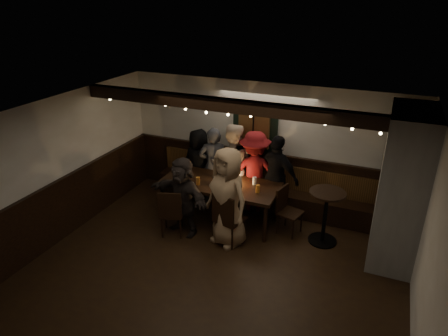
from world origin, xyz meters
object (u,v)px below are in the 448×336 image
at_px(person_a, 199,164).
at_px(person_d, 254,172).
at_px(chair_near_right, 227,216).
at_px(person_b, 214,166).
at_px(chair_near_left, 171,211).
at_px(chair_end, 286,207).
at_px(dining_table, 220,186).
at_px(person_g, 228,197).
at_px(person_f, 183,196).
at_px(high_top, 326,211).
at_px(person_c, 232,166).
at_px(person_e, 277,177).

relative_size(person_a, person_d, 0.90).
xyz_separation_m(chair_near_right, person_b, (-0.88, 1.37, 0.27)).
distance_m(chair_near_left, chair_end, 2.14).
bearing_deg(person_d, chair_near_right, 68.99).
bearing_deg(dining_table, person_g, -56.55).
height_order(chair_near_left, person_f, person_f).
bearing_deg(high_top, dining_table, -179.21).
bearing_deg(person_g, person_a, 155.04).
relative_size(chair_near_right, chair_end, 1.12).
xyz_separation_m(person_c, person_e, (0.95, -0.00, -0.06)).
bearing_deg(chair_near_left, person_c, 68.79).
relative_size(chair_near_left, person_g, 0.52).
xyz_separation_m(chair_end, person_f, (-1.77, -0.76, 0.24)).
bearing_deg(chair_end, person_a, 162.55).
height_order(person_d, person_g, person_g).
bearing_deg(person_b, person_d, 156.84).
height_order(person_c, person_g, person_g).
xyz_separation_m(chair_near_left, chair_end, (1.90, 0.98, -0.02)).
xyz_separation_m(chair_near_left, chair_near_right, (1.04, 0.15, 0.04)).
distance_m(chair_end, person_e, 0.73).
bearing_deg(chair_end, person_c, 157.55).
xyz_separation_m(chair_near_right, person_d, (0.02, 1.40, 0.28)).
distance_m(person_b, person_e, 1.38).
bearing_deg(dining_table, chair_near_left, -123.61).
distance_m(chair_near_left, person_e, 2.19).
xyz_separation_m(dining_table, person_c, (0.00, 0.64, 0.16)).
xyz_separation_m(chair_near_left, high_top, (2.63, 0.92, 0.11)).
bearing_deg(high_top, chair_near_left, -160.84).
relative_size(chair_end, person_a, 0.59).
bearing_deg(person_e, high_top, 170.01).
xyz_separation_m(high_top, person_a, (-2.88, 0.74, 0.13)).
height_order(person_b, person_f, person_b).
xyz_separation_m(person_b, person_e, (1.38, -0.00, 0.01)).
distance_m(person_c, person_e, 0.95).
height_order(dining_table, person_g, person_g).
relative_size(high_top, person_g, 0.55).
bearing_deg(person_f, person_e, 60.71).
bearing_deg(person_c, person_e, 163.55).
bearing_deg(person_a, person_f, 107.91).
distance_m(person_a, person_d, 1.32).
height_order(chair_near_right, person_d, person_d).
bearing_deg(high_top, person_d, 158.10).
distance_m(person_c, person_g, 1.37).
xyz_separation_m(chair_near_left, person_e, (1.54, 1.52, 0.32)).
xyz_separation_m(chair_near_right, person_c, (-0.45, 1.37, 0.34)).
bearing_deg(dining_table, chair_near_right, -58.32).
relative_size(chair_near_right, person_g, 0.56).
distance_m(chair_near_left, person_b, 1.56).
distance_m(chair_near_left, chair_near_right, 1.06).
bearing_deg(person_f, high_top, 33.59).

